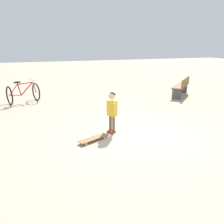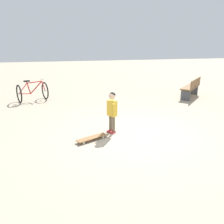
{
  "view_description": "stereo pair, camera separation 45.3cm",
  "coord_description": "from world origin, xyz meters",
  "px_view_note": "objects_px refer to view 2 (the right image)",
  "views": [
    {
      "loc": [
        -2.28,
        -4.82,
        2.22
      ],
      "look_at": [
        -0.47,
        0.34,
        0.55
      ],
      "focal_mm": 36.31,
      "sensor_mm": 36.0,
      "label": 1
    },
    {
      "loc": [
        -1.85,
        -4.95,
        2.22
      ],
      "look_at": [
        -0.47,
        0.34,
        0.55
      ],
      "focal_mm": 36.31,
      "sensor_mm": 36.0,
      "label": 2
    }
  ],
  "objects_px": {
    "child_person": "(112,108)",
    "street_bench": "(192,87)",
    "bicycle_near": "(32,92)",
    "skateboard": "(92,138)"
  },
  "relations": [
    {
      "from": "child_person",
      "to": "bicycle_near",
      "type": "xyz_separation_m",
      "value": [
        -2.21,
        4.02,
        -0.28
      ]
    },
    {
      "from": "skateboard",
      "to": "bicycle_near",
      "type": "height_order",
      "value": "bicycle_near"
    },
    {
      "from": "street_bench",
      "to": "child_person",
      "type": "bearing_deg",
      "value": -144.84
    },
    {
      "from": "child_person",
      "to": "skateboard",
      "type": "distance_m",
      "value": 0.91
    },
    {
      "from": "child_person",
      "to": "bicycle_near",
      "type": "distance_m",
      "value": 4.59
    },
    {
      "from": "child_person",
      "to": "bicycle_near",
      "type": "bearing_deg",
      "value": 118.77
    },
    {
      "from": "bicycle_near",
      "to": "street_bench",
      "type": "xyz_separation_m",
      "value": [
        6.48,
        -1.01,
        0.04
      ]
    },
    {
      "from": "child_person",
      "to": "street_bench",
      "type": "xyz_separation_m",
      "value": [
        4.27,
        3.01,
        -0.23
      ]
    },
    {
      "from": "skateboard",
      "to": "bicycle_near",
      "type": "distance_m",
      "value": 4.68
    },
    {
      "from": "skateboard",
      "to": "street_bench",
      "type": "xyz_separation_m",
      "value": [
        4.86,
        3.36,
        0.36
      ]
    }
  ]
}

